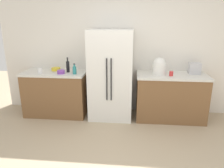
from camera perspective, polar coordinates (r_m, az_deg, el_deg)
name	(u,v)px	position (r m, az deg, el deg)	size (l,w,h in m)	color
ground_plane	(115,168)	(3.08, 0.80, -21.57)	(10.36, 10.36, 0.00)	tan
kitchen_back_panel	(124,44)	(4.45, 3.12, 10.71)	(5.18, 0.10, 2.87)	silver
counter_left	(57,93)	(4.57, -14.68, -2.31)	(1.27, 0.68, 0.91)	brown
counter_right	(170,97)	(4.36, 15.37, -3.29)	(1.34, 0.68, 0.91)	brown
refrigerator	(111,75)	(4.17, -0.30, 2.42)	(0.84, 0.69, 1.74)	white
toaster	(194,68)	(4.40, 21.27, 3.95)	(0.21, 0.17, 0.22)	silver
rice_cooker	(159,66)	(4.16, 12.59, 4.64)	(0.26, 0.26, 0.32)	white
bottle_a	(68,66)	(4.32, -11.77, 4.66)	(0.06, 0.06, 0.30)	black
bottle_b	(75,70)	(4.15, -10.03, 3.73)	(0.07, 0.07, 0.21)	teal
cup_a	(171,74)	(4.11, 15.61, 2.69)	(0.07, 0.07, 0.09)	red
cup_b	(40,71)	(4.37, -18.77, 3.36)	(0.09, 0.09, 0.10)	white
bowl_a	(61,72)	(4.25, -13.55, 3.18)	(0.15, 0.15, 0.07)	purple
bowl_b	(56,69)	(4.54, -14.81, 3.91)	(0.18, 0.18, 0.06)	yellow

